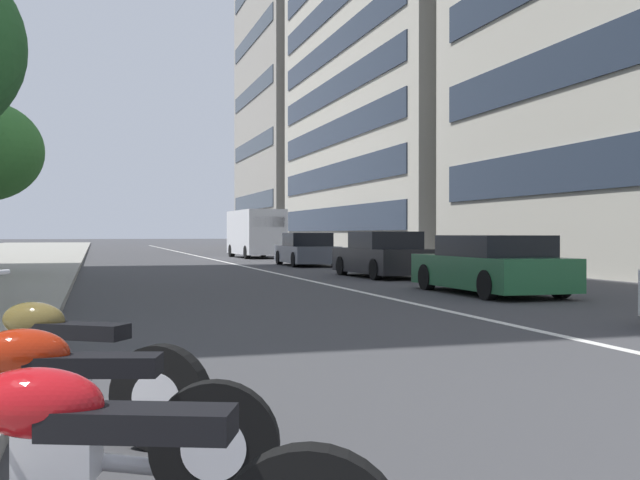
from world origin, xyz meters
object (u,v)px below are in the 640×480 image
object	(u,v)px
motorcycle_under_tarp	(50,422)
motorcycle_nearest_camera	(53,377)
car_following_behind	(490,266)
delivery_van_ahead	(256,232)
car_approaching_light	(307,251)
car_far_down_avenue	(384,256)

from	to	relation	value
motorcycle_under_tarp	motorcycle_nearest_camera	world-z (taller)	motorcycle_under_tarp
motorcycle_under_tarp	motorcycle_nearest_camera	size ratio (longest dim) A/B	1.12
motorcycle_nearest_camera	car_following_behind	xyz separation A→B (m)	(10.66, -8.86, 0.21)
motorcycle_under_tarp	delivery_van_ahead	xyz separation A→B (m)	(39.70, -8.91, 0.98)
car_approaching_light	delivery_van_ahead	xyz separation A→B (m)	(11.41, -0.07, 0.78)
motorcycle_under_tarp	car_far_down_avenue	distance (m)	21.17
motorcycle_nearest_camera	motorcycle_under_tarp	bearing A→B (deg)	124.82
motorcycle_nearest_camera	delivery_van_ahead	bearing A→B (deg)	-70.38
car_far_down_avenue	car_approaching_light	bearing A→B (deg)	-2.22
motorcycle_nearest_camera	car_approaching_light	size ratio (longest dim) A/B	0.42
motorcycle_nearest_camera	car_following_behind	bearing A→B (deg)	-96.95
motorcycle_nearest_camera	car_following_behind	distance (m)	13.86
motorcycle_under_tarp	delivery_van_ahead	size ratio (longest dim) A/B	0.36
car_following_behind	car_far_down_avenue	bearing A→B (deg)	-1.23
car_approaching_light	delivery_van_ahead	size ratio (longest dim) A/B	0.76
motorcycle_under_tarp	car_approaching_light	xyz separation A→B (m)	(28.29, -8.84, 0.20)
car_far_down_avenue	car_approaching_light	world-z (taller)	car_far_down_avenue
car_far_down_avenue	car_approaching_light	xyz separation A→B (m)	(9.09, 0.08, -0.02)
car_following_behind	car_far_down_avenue	distance (m)	7.16
car_following_behind	car_approaching_light	bearing A→B (deg)	-0.45
car_approaching_light	delivery_van_ahead	world-z (taller)	delivery_van_ahead
motorcycle_under_tarp	car_following_behind	distance (m)	14.92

